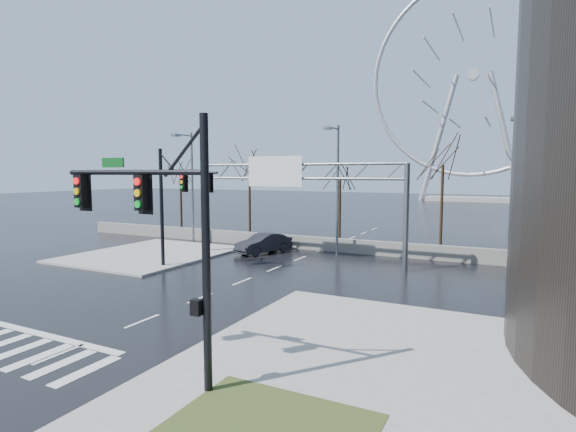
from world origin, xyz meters
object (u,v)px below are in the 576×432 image
Objects in this scene: sign_gantry at (289,190)px; car at (264,243)px; signal_mast_near at (167,225)px; signal_mast_far at (174,197)px; ferris_wheel at (473,83)px.

sign_gantry is 3.40× the size of car.
signal_mast_near is 22.88m from car.
signal_mast_near reaches higher than car.
sign_gantry is at bearing -8.74° from car.
signal_mast_far is (-11.01, 13.00, -0.04)m from signal_mast_near.
ferris_wheel is at bearing 104.16° from car.
signal_mast_near is at bearing -89.92° from ferris_wheel.
signal_mast_near is 101.29m from ferris_wheel.
ferris_wheel is 82.72m from car.
signal_mast_far is 0.16× the size of ferris_wheel.
sign_gantry is 0.32× the size of ferris_wheel.
car is at bearing 112.71° from signal_mast_near.
ferris_wheel is at bearing 82.80° from signal_mast_far.
ferris_wheel reaches higher than signal_mast_near.
ferris_wheel is (-0.14, 99.04, 21.26)m from signal_mast_near.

